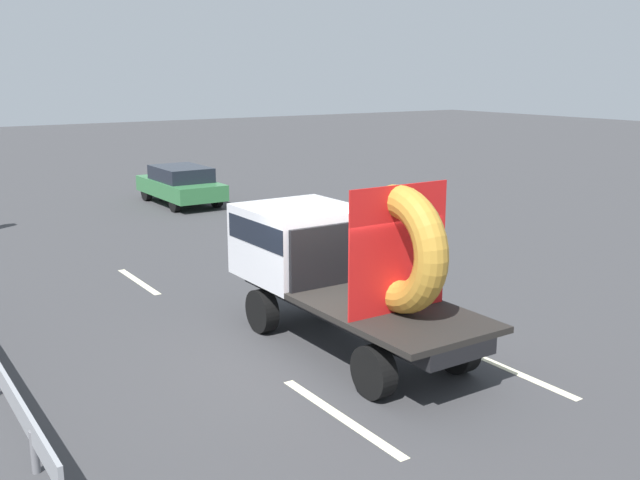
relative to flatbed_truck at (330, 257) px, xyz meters
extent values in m
plane|color=#38383A|center=(-0.37, -0.73, -1.52)|extent=(120.00, 120.00, 0.00)
cylinder|color=black|center=(-0.85, 0.97, -1.12)|extent=(0.28, 0.81, 0.81)
cylinder|color=black|center=(0.85, 0.97, -1.12)|extent=(0.28, 0.81, 0.81)
cylinder|color=black|center=(-0.85, -2.41, -1.12)|extent=(0.28, 0.81, 0.81)
cylinder|color=black|center=(0.85, -2.41, -1.12)|extent=(0.28, 0.81, 0.81)
cube|color=black|center=(0.00, -0.69, -0.71)|extent=(1.30, 5.43, 0.25)
cube|color=silver|center=(0.00, 0.97, 0.09)|extent=(2.00, 2.10, 1.35)
cube|color=black|center=(0.00, 0.92, 0.39)|extent=(2.02, 2.00, 0.44)
cube|color=black|center=(0.00, -1.75, -0.53)|extent=(2.00, 3.33, 0.10)
cube|color=black|center=(0.00, -0.13, 0.07)|extent=(1.80, 0.08, 1.10)
torus|color=#B7842D|center=(0.00, -1.90, 0.53)|extent=(0.52, 2.02, 2.02)
cube|color=red|center=(0.00, -1.90, 0.53)|extent=(1.90, 0.03, 2.02)
cylinder|color=black|center=(2.46, 15.81, -1.20)|extent=(0.22, 0.65, 0.65)
cylinder|color=black|center=(4.04, 15.81, -1.20)|extent=(0.22, 0.65, 0.65)
cylinder|color=black|center=(2.46, 13.08, -1.20)|extent=(0.22, 0.65, 0.65)
cylinder|color=black|center=(4.04, 13.08, -1.20)|extent=(0.22, 0.65, 0.65)
cube|color=#33723F|center=(3.25, 14.44, -0.92)|extent=(1.83, 4.27, 0.56)
cube|color=black|center=(3.25, 14.34, -0.38)|extent=(1.65, 2.39, 0.51)
cylinder|color=slate|center=(-5.54, -1.82, -1.25)|extent=(0.10, 0.10, 0.55)
cube|color=beige|center=(-1.63, -2.65, -1.52)|extent=(0.16, 2.84, 0.01)
cube|color=beige|center=(-1.63, 5.46, -1.52)|extent=(0.16, 2.43, 0.01)
cube|color=beige|center=(1.63, -2.99, -1.52)|extent=(0.16, 2.41, 0.01)
cube|color=beige|center=(1.63, 5.63, -1.52)|extent=(0.16, 2.73, 0.01)
camera|label=1|loc=(-7.08, -10.34, 3.22)|focal=40.82mm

